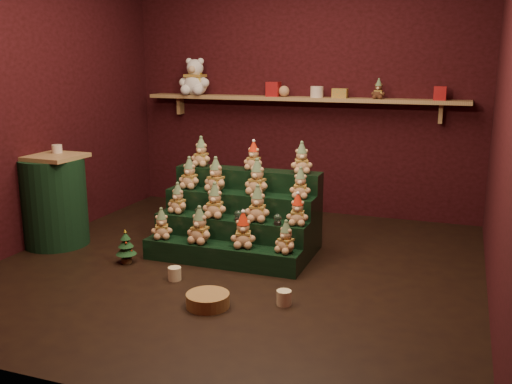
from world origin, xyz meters
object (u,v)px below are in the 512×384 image
at_px(side_table, 54,200).
at_px(white_bear, 195,72).
at_px(mug_left, 175,274).
at_px(wicker_basket, 208,300).
at_px(snow_globe_b, 238,216).
at_px(mug_right, 284,298).
at_px(brown_bear, 379,89).
at_px(riser_tier_front, 221,255).
at_px(snow_globe_a, 199,212).
at_px(snow_globe_c, 278,219).
at_px(mini_christmas_tree, 126,247).

bearing_deg(side_table, white_bear, 74.16).
height_order(mug_left, wicker_basket, mug_left).
relative_size(snow_globe_b, mug_right, 0.86).
height_order(side_table, brown_bear, brown_bear).
bearing_deg(white_bear, riser_tier_front, -60.64).
distance_m(side_table, mug_left, 1.60).
height_order(riser_tier_front, snow_globe_b, snow_globe_b).
relative_size(riser_tier_front, side_table, 1.61).
distance_m(snow_globe_a, snow_globe_b, 0.38).
height_order(snow_globe_c, mini_christmas_tree, snow_globe_c).
bearing_deg(snow_globe_a, mug_right, -36.26).
bearing_deg(side_table, mini_christmas_tree, -11.84).
bearing_deg(mug_left, snow_globe_c, 42.19).
height_order(snow_globe_a, mini_christmas_tree, snow_globe_a).
relative_size(snow_globe_a, mug_right, 0.81).
bearing_deg(white_bear, snow_globe_c, -48.77).
bearing_deg(mug_left, riser_tier_front, 64.73).
xyz_separation_m(wicker_basket, white_bear, (-1.36, 2.66, 1.53)).
bearing_deg(mug_left, snow_globe_a, 96.58).
xyz_separation_m(snow_globe_b, brown_bear, (0.91, 1.69, 1.01)).
height_order(snow_globe_b, mini_christmas_tree, snow_globe_b).
distance_m(mini_christmas_tree, brown_bear, 3.03).
relative_size(snow_globe_c, side_table, 0.11).
distance_m(wicker_basket, white_bear, 3.36).
bearing_deg(mug_left, wicker_basket, -38.59).
distance_m(mug_left, white_bear, 2.90).
relative_size(side_table, mini_christmas_tree, 2.87).
bearing_deg(mug_left, mug_right, -9.10).
height_order(side_table, wicker_basket, side_table).
bearing_deg(snow_globe_c, side_table, -175.37).
height_order(riser_tier_front, side_table, side_table).
height_order(side_table, white_bear, white_bear).
bearing_deg(mug_right, snow_globe_c, 111.45).
relative_size(mini_christmas_tree, mug_right, 2.79).
xyz_separation_m(snow_globe_a, brown_bear, (1.28, 1.69, 1.02)).
relative_size(snow_globe_a, wicker_basket, 0.28).
relative_size(riser_tier_front, snow_globe_c, 14.89).
relative_size(snow_globe_a, side_table, 0.10).
xyz_separation_m(snow_globe_c, side_table, (-2.16, -0.17, 0.02)).
relative_size(snow_globe_b, mug_left, 0.88).
bearing_deg(mug_right, white_bear, 127.28).
bearing_deg(snow_globe_b, side_table, -174.46).
distance_m(mug_right, white_bear, 3.43).
bearing_deg(wicker_basket, snow_globe_c, 78.13).
xyz_separation_m(side_table, mug_right, (2.45, -0.58, -0.37)).
relative_size(snow_globe_a, snow_globe_b, 0.94).
distance_m(snow_globe_a, mini_christmas_tree, 0.69).
bearing_deg(brown_bear, mug_right, -91.67).
bearing_deg(side_table, snow_globe_a, 8.77).
distance_m(mug_left, brown_bear, 2.93).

